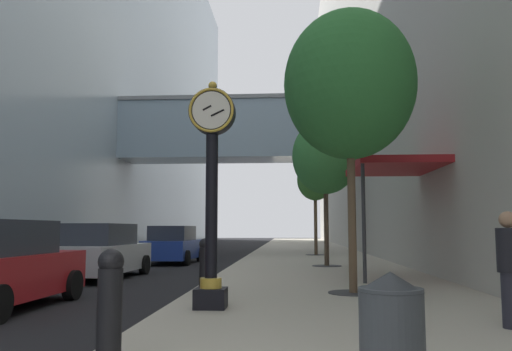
{
  "coord_description": "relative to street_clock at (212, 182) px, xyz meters",
  "views": [
    {
      "loc": [
        2.27,
        -2.88,
        1.54
      ],
      "look_at": [
        0.98,
        16.58,
        3.56
      ],
      "focal_mm": 35.95,
      "sensor_mm": 36.0,
      "label": 1
    }
  ],
  "objects": [
    {
      "name": "storefront_awning",
      "position": [
        4.4,
        5.99,
        0.9
      ],
      "size": [
        2.4,
        3.6,
        3.3
      ],
      "color": "maroon",
      "rests_on": "sidewalk_right"
    },
    {
      "name": "sidewalk_right",
      "position": [
        2.39,
        23.76,
        -2.31
      ],
      "size": [
        6.5,
        80.0,
        0.14
      ],
      "primitive_type": "cube",
      "color": "#ADA593",
      "rests_on": "ground"
    },
    {
      "name": "building_block_right",
      "position": [
        10.14,
        23.76,
        13.62
      ],
      "size": [
        9.0,
        80.0,
        31.99
      ],
      "color": "#B7B2A8",
      "rests_on": "ground"
    },
    {
      "name": "street_tree_mid_far",
      "position": [
        2.77,
        18.54,
        1.74
      ],
      "size": [
        1.95,
        1.95,
        5.15
      ],
      "color": "#333335",
      "rests_on": "sidewalk_right"
    },
    {
      "name": "building_block_left",
      "position": [
        -13.5,
        23.75,
        13.18
      ],
      "size": [
        24.04,
        80.0,
        31.24
      ],
      "color": "#93A8B7",
      "rests_on": "ground"
    },
    {
      "name": "trash_bin",
      "position": [
        2.22,
        -4.84,
        -1.7
      ],
      "size": [
        0.53,
        0.53,
        1.05
      ],
      "color": "#383D42",
      "rests_on": "sidewalk_right"
    },
    {
      "name": "pedestrian_walking",
      "position": [
        4.53,
        -1.53,
        -1.38
      ],
      "size": [
        0.52,
        0.44,
        1.64
      ],
      "color": "#23232D",
      "rests_on": "sidewalk_right"
    },
    {
      "name": "car_blue_far",
      "position": [
        -3.78,
        13.49,
        -1.58
      ],
      "size": [
        2.17,
        4.11,
        1.66
      ],
      "color": "navy",
      "rests_on": "ground"
    },
    {
      "name": "bollard_third",
      "position": [
        -0.49,
        2.31,
        -1.62
      ],
      "size": [
        0.27,
        0.27,
        1.19
      ],
      "color": "black",
      "rests_on": "sidewalk_right"
    },
    {
      "name": "ground_plane",
      "position": [
        -0.86,
        20.76,
        -2.38
      ],
      "size": [
        110.0,
        110.0,
        0.0
      ],
      "primitive_type": "plane",
      "color": "black",
      "rests_on": "ground"
    },
    {
      "name": "car_grey_near",
      "position": [
        -6.42,
        25.42,
        -1.58
      ],
      "size": [
        2.09,
        4.26,
        1.64
      ],
      "color": "slate",
      "rests_on": "ground"
    },
    {
      "name": "street_tree_mid_near",
      "position": [
        2.77,
        10.42,
        1.9
      ],
      "size": [
        2.53,
        2.53,
        5.62
      ],
      "color": "#333335",
      "rests_on": "sidewalk_right"
    },
    {
      "name": "street_clock",
      "position": [
        0.0,
        0.0,
        0.0
      ],
      "size": [
        0.84,
        0.55,
        4.1
      ],
      "color": "black",
      "rests_on": "sidewalk_right"
    },
    {
      "name": "car_silver_trailing",
      "position": [
        -4.51,
        6.56,
        -1.56
      ],
      "size": [
        2.21,
        4.53,
        1.69
      ],
      "color": "#B7BABF",
      "rests_on": "ground"
    },
    {
      "name": "street_tree_near",
      "position": [
        2.77,
        2.29,
        2.39
      ],
      "size": [
        2.96,
        2.96,
        6.35
      ],
      "color": "#333335",
      "rests_on": "sidewalk_right"
    },
    {
      "name": "bollard_nearest",
      "position": [
        -0.49,
        -3.75,
        -1.62
      ],
      "size": [
        0.27,
        0.27,
        1.19
      ],
      "color": "black",
      "rests_on": "sidewalk_right"
    }
  ]
}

